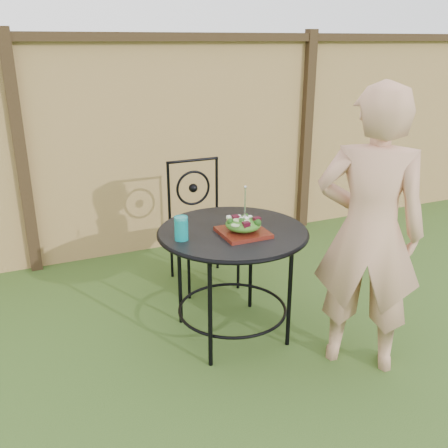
% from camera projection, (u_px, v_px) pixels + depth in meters
% --- Properties ---
extents(ground, '(60.00, 60.00, 0.00)m').
position_uv_depth(ground, '(309.00, 376.00, 2.85)').
color(ground, '#244115').
rests_on(ground, ground).
extents(fence, '(8.00, 0.12, 1.90)m').
position_uv_depth(fence, '(178.00, 143.00, 4.40)').
color(fence, tan).
rests_on(fence, ground).
extents(patio_table, '(0.92, 0.92, 0.72)m').
position_uv_depth(patio_table, '(233.00, 251.00, 3.07)').
color(patio_table, black).
rests_on(patio_table, ground).
extents(patio_chair, '(0.46, 0.46, 0.95)m').
position_uv_depth(patio_chair, '(201.00, 220.00, 3.83)').
color(patio_chair, black).
rests_on(patio_chair, ground).
extents(diner, '(0.70, 0.68, 1.63)m').
position_uv_depth(diner, '(369.00, 233.00, 2.73)').
color(diner, tan).
rests_on(diner, ground).
extents(salad_plate, '(0.27, 0.27, 0.02)m').
position_uv_depth(salad_plate, '(243.00, 232.00, 2.95)').
color(salad_plate, '#42090C').
rests_on(salad_plate, patio_table).
extents(salad, '(0.21, 0.21, 0.08)m').
position_uv_depth(salad, '(243.00, 224.00, 2.93)').
color(salad, '#235614').
rests_on(salad, salad_plate).
extents(fork, '(0.01, 0.01, 0.18)m').
position_uv_depth(fork, '(245.00, 203.00, 2.89)').
color(fork, silver).
rests_on(fork, salad).
extents(drinking_glass, '(0.08, 0.08, 0.14)m').
position_uv_depth(drinking_glass, '(181.00, 228.00, 2.85)').
color(drinking_glass, '#0D9397').
rests_on(drinking_glass, patio_table).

